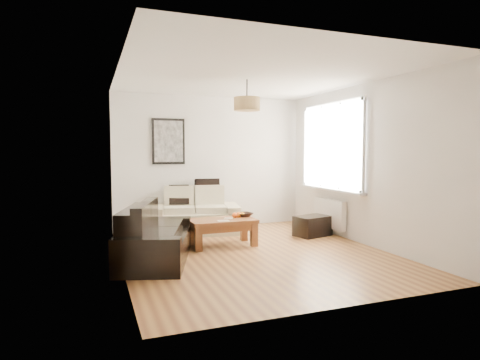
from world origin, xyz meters
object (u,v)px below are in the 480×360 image
object	(u,v)px
sofa_leather	(156,234)
ottoman	(312,226)
loveseat_cream	(195,211)
coffee_table	(222,232)

from	to	relation	value
sofa_leather	ottoman	distance (m)	2.97
loveseat_cream	coffee_table	world-z (taller)	loveseat_cream
loveseat_cream	ottoman	size ratio (longest dim) A/B	2.58
sofa_leather	coffee_table	xyz separation A→B (m)	(1.13, 0.53, -0.15)
coffee_table	loveseat_cream	bearing A→B (deg)	97.66
loveseat_cream	ottoman	xyz separation A→B (m)	(1.91, -1.01, -0.22)
loveseat_cream	sofa_leather	world-z (taller)	loveseat_cream
sofa_leather	loveseat_cream	bearing A→B (deg)	-12.19
sofa_leather	ottoman	size ratio (longest dim) A/B	2.73
ottoman	loveseat_cream	bearing A→B (deg)	152.06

